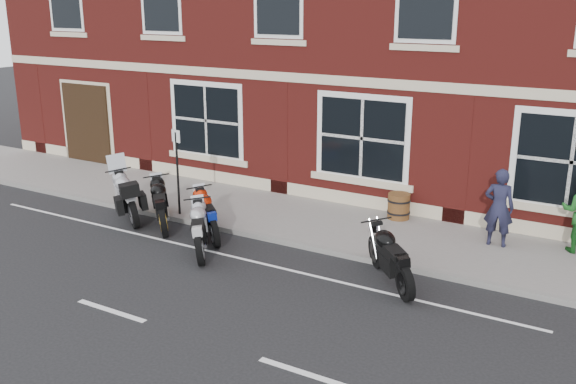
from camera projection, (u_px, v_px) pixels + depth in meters
The scene contains 11 objects.
ground at pixel (212, 256), 14.03m from camera, with size 80.00×80.00×0.00m, color black.
sidewalk at pixel (282, 215), 16.49m from camera, with size 30.00×3.00×0.12m, color slate.
kerb at pixel (248, 234), 15.19m from camera, with size 30.00×0.16×0.12m, color slate.
moto_touring_silver at pixel (128, 194), 16.37m from camera, with size 1.96×1.50×1.54m.
moto_sport_red at pixel (209, 213), 15.13m from camera, with size 1.70×1.55×0.97m.
moto_sport_black at pixel (163, 202), 15.81m from camera, with size 1.68×1.76×1.03m.
moto_sport_silver at pixel (202, 227), 14.16m from camera, with size 1.39×1.82×0.97m.
moto_naked_black at pixel (392, 254), 12.59m from camera, with size 1.62×1.77×1.02m.
pedestrian_left at pixel (499, 207), 14.09m from camera, with size 0.64×0.42×1.76m, color #1B1C32.
barrel_planter at pixel (399, 206), 16.00m from camera, with size 0.58×0.58×0.64m.
parking_sign at pixel (177, 166), 16.08m from camera, with size 0.31×0.09×2.18m.
Camera 1 is at (8.04, -10.40, 5.37)m, focal length 40.00 mm.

